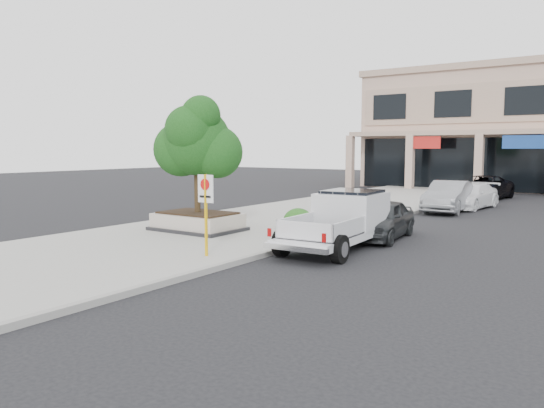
{
  "coord_description": "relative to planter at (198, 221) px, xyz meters",
  "views": [
    {
      "loc": [
        7.37,
        -11.81,
        3.17
      ],
      "look_at": [
        -1.9,
        1.5,
        1.46
      ],
      "focal_mm": 35.0,
      "sensor_mm": 36.0,
      "label": 1
    }
  ],
  "objects": [
    {
      "name": "curb_car_d",
      "position": [
        5.34,
        20.06,
        0.27
      ],
      "size": [
        2.98,
        5.57,
        1.49
      ],
      "primitive_type": "imported",
      "rotation": [
        0.0,
        0.0,
        -0.1
      ],
      "color": "black",
      "rests_on": "ground"
    },
    {
      "name": "sidewalk",
      "position": [
        0.49,
        3.45,
        -0.4
      ],
      "size": [
        8.0,
        52.0,
        0.15
      ],
      "primitive_type": "cube",
      "color": "gray",
      "rests_on": "ground"
    },
    {
      "name": "planter",
      "position": [
        0.0,
        0.0,
        0.0
      ],
      "size": [
        3.2,
        2.2,
        0.68
      ],
      "color": "black",
      "rests_on": "sidewalk"
    },
    {
      "name": "curb_car_c",
      "position": [
        6.0,
        14.55,
        0.19
      ],
      "size": [
        2.42,
        4.78,
        1.33
      ],
      "primitive_type": "imported",
      "rotation": [
        0.0,
        0.0,
        -0.12
      ],
      "color": "white",
      "rests_on": "ground"
    },
    {
      "name": "curb",
      "position": [
        4.44,
        3.45,
        -0.4
      ],
      "size": [
        0.2,
        52.0,
        0.15
      ],
      "primitive_type": "cube",
      "color": "gray",
      "rests_on": "ground"
    },
    {
      "name": "pickup_truck",
      "position": [
        5.64,
        0.38,
        0.43
      ],
      "size": [
        2.42,
        5.84,
        1.81
      ],
      "primitive_type": null,
      "rotation": [
        0.0,
        0.0,
        0.05
      ],
      "color": "silver",
      "rests_on": "ground"
    },
    {
      "name": "hedge",
      "position": [
        3.6,
        1.26,
        0.14
      ],
      "size": [
        1.1,
        0.99,
        0.93
      ],
      "primitive_type": "ellipsoid",
      "color": "#214B15",
      "rests_on": "sidewalk"
    },
    {
      "name": "curb_car_b",
      "position": [
        5.54,
        12.32,
        0.3
      ],
      "size": [
        1.9,
        4.78,
        1.55
      ],
      "primitive_type": "imported",
      "rotation": [
        0.0,
        0.0,
        0.06
      ],
      "color": "gray",
      "rests_on": "ground"
    },
    {
      "name": "ground",
      "position": [
        5.99,
        -2.55,
        -0.48
      ],
      "size": [
        120.0,
        120.0,
        0.0
      ],
      "primitive_type": "plane",
      "color": "black",
      "rests_on": "ground"
    },
    {
      "name": "curb_car_a",
      "position": [
        5.96,
        2.95,
        0.22
      ],
      "size": [
        2.03,
        4.2,
        1.38
      ],
      "primitive_type": "imported",
      "rotation": [
        0.0,
        0.0,
        0.1
      ],
      "color": "#282B2C",
      "rests_on": "ground"
    },
    {
      "name": "no_parking_sign",
      "position": [
        3.44,
        -3.36,
        1.16
      ],
      "size": [
        0.55,
        0.09,
        2.3
      ],
      "color": "#E1A60B",
      "rests_on": "sidewalk"
    },
    {
      "name": "planter_tree",
      "position": [
        0.13,
        0.15,
        2.94
      ],
      "size": [
        2.9,
        2.55,
        4.0
      ],
      "color": "black",
      "rests_on": "planter"
    }
  ]
}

